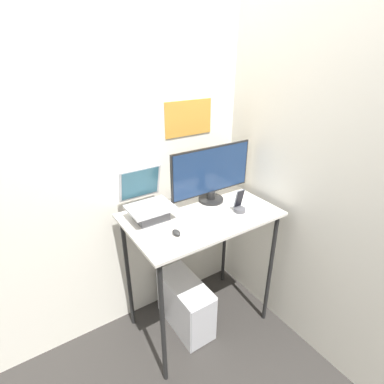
{
  "coord_description": "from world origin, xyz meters",
  "views": [
    {
      "loc": [
        -1.02,
        -1.13,
        2.0
      ],
      "look_at": [
        -0.07,
        0.32,
        1.18
      ],
      "focal_mm": 28.0,
      "sensor_mm": 36.0,
      "label": 1
    }
  ],
  "objects_px": {
    "monitor": "(211,175)",
    "computer_tower": "(185,304)",
    "keyboard": "(208,223)",
    "mouse": "(176,233)",
    "cell_phone": "(239,206)",
    "laptop": "(149,207)"
  },
  "relations": [
    {
      "from": "monitor",
      "to": "computer_tower",
      "type": "height_order",
      "value": "monitor"
    },
    {
      "from": "keyboard",
      "to": "mouse",
      "type": "relative_size",
      "value": 5.13
    },
    {
      "from": "laptop",
      "to": "cell_phone",
      "type": "xyz_separation_m",
      "value": [
        0.55,
        -0.26,
        -0.04
      ]
    },
    {
      "from": "laptop",
      "to": "cell_phone",
      "type": "relative_size",
      "value": 1.95
    },
    {
      "from": "cell_phone",
      "to": "mouse",
      "type": "bearing_deg",
      "value": -178.64
    },
    {
      "from": "mouse",
      "to": "cell_phone",
      "type": "distance_m",
      "value": 0.51
    },
    {
      "from": "cell_phone",
      "to": "keyboard",
      "type": "bearing_deg",
      "value": -177.35
    },
    {
      "from": "keyboard",
      "to": "computer_tower",
      "type": "height_order",
      "value": "keyboard"
    },
    {
      "from": "monitor",
      "to": "computer_tower",
      "type": "distance_m",
      "value": 1.04
    },
    {
      "from": "monitor",
      "to": "mouse",
      "type": "height_order",
      "value": "monitor"
    },
    {
      "from": "laptop",
      "to": "computer_tower",
      "type": "xyz_separation_m",
      "value": [
        0.2,
        -0.11,
        -0.87
      ]
    },
    {
      "from": "keyboard",
      "to": "mouse",
      "type": "bearing_deg",
      "value": 179.81
    },
    {
      "from": "monitor",
      "to": "cell_phone",
      "type": "xyz_separation_m",
      "value": [
        0.06,
        -0.24,
        -0.16
      ]
    },
    {
      "from": "keyboard",
      "to": "cell_phone",
      "type": "bearing_deg",
      "value": 2.65
    },
    {
      "from": "monitor",
      "to": "keyboard",
      "type": "height_order",
      "value": "monitor"
    },
    {
      "from": "computer_tower",
      "to": "keyboard",
      "type": "bearing_deg",
      "value": -66.99
    },
    {
      "from": "keyboard",
      "to": "computer_tower",
      "type": "xyz_separation_m",
      "value": [
        -0.07,
        0.17,
        -0.8
      ]
    },
    {
      "from": "monitor",
      "to": "laptop",
      "type": "bearing_deg",
      "value": 177.38
    },
    {
      "from": "monitor",
      "to": "computer_tower",
      "type": "bearing_deg",
      "value": -163.02
    },
    {
      "from": "computer_tower",
      "to": "cell_phone",
      "type": "bearing_deg",
      "value": -23.93
    },
    {
      "from": "monitor",
      "to": "cell_phone",
      "type": "bearing_deg",
      "value": -74.87
    },
    {
      "from": "laptop",
      "to": "keyboard",
      "type": "relative_size",
      "value": 0.91
    }
  ]
}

